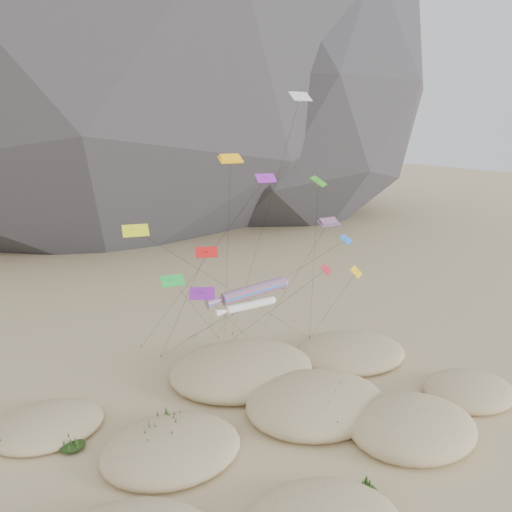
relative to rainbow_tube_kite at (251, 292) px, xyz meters
The scene contains 9 objects.
ground 14.88m from the rainbow_tube_kite, 80.55° to the right, with size 500.00×500.00×0.00m, color #CCB789.
dunes 11.95m from the rainbow_tube_kite, 85.41° to the right, with size 48.84×34.85×3.62m.
dune_grass 11.96m from the rainbow_tube_kite, 91.30° to the right, with size 43.74×26.61×1.52m.
kite_stakes 18.28m from the rainbow_tube_kite, 75.23° to the left, with size 21.66×7.21×0.30m.
rainbow_tube_kite is the anchor object (origin of this frame).
white_tube_kite 3.68m from the rainbow_tube_kite, 70.50° to the left, with size 6.53×14.22×9.68m.
orange_parafoil 12.41m from the rainbow_tube_kite, 99.70° to the left, with size 5.76×13.50×24.24m.
multi_parafoil 10.83m from the rainbow_tube_kite, ahead, with size 2.42×16.55×17.75m.
delta_kites 6.41m from the rainbow_tube_kite, 21.45° to the left, with size 25.32×20.16×29.96m.
Camera 1 is at (-21.40, -31.17, 26.72)m, focal length 35.00 mm.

